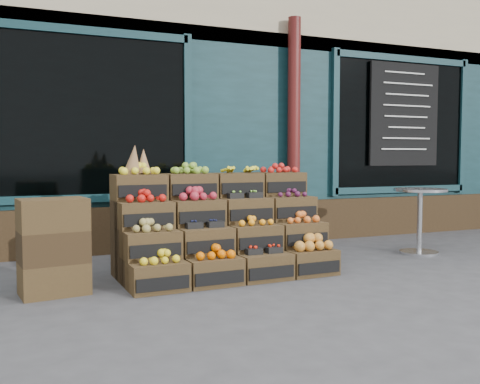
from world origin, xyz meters
name	(u,v)px	position (x,y,z in m)	size (l,w,h in m)	color
ground	(285,280)	(0.00, 0.00, 0.00)	(60.00, 60.00, 0.00)	#3E3E41
shop_facade	(158,94)	(0.00, 5.11, 2.40)	(12.00, 6.24, 4.80)	#0E2D32
crate_display	(221,234)	(-0.49, 0.54, 0.42)	(2.21, 1.13, 1.36)	#413019
spare_crates	(53,247)	(-2.18, 0.30, 0.43)	(0.63, 0.47, 0.87)	#413019
bistro_table	(420,213)	(2.25, 0.63, 0.52)	(0.66, 0.66, 0.84)	silver
shopkeeper	(115,180)	(-1.20, 2.87, 0.91)	(0.66, 0.43, 1.81)	#1D671F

